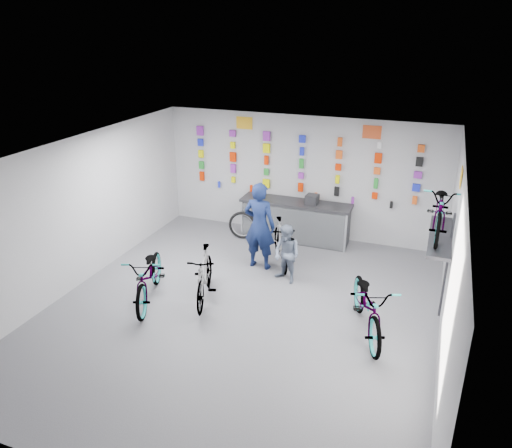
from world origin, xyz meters
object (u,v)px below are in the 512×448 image
at_px(bike_center, 204,276).
at_px(clerk, 260,226).
at_px(bike_right, 368,305).
at_px(customer, 287,254).
at_px(bike_service, 281,243).
at_px(counter, 295,222).
at_px(bike_left, 149,276).

xyz_separation_m(bike_center, clerk, (0.50, 1.69, 0.45)).
distance_m(bike_right, customer, 2.24).
distance_m(bike_service, customer, 0.85).
height_order(counter, bike_right, bike_right).
xyz_separation_m(bike_left, bike_service, (1.86, 2.40, -0.03)).
height_order(counter, customer, customer).
distance_m(clerk, customer, 0.95).
height_order(bike_right, bike_service, bike_right).
bearing_deg(counter, bike_center, -103.69).
bearing_deg(bike_right, bike_center, 159.37).
xyz_separation_m(counter, bike_left, (-1.79, -3.76, 0.04)).
bearing_deg(counter, customer, -78.18).
relative_size(bike_left, clerk, 1.04).
bearing_deg(bike_left, clerk, 34.78).
distance_m(bike_center, bike_right, 3.11).
relative_size(counter, bike_center, 1.57).
height_order(bike_left, bike_center, bike_left).
bearing_deg(customer, counter, 127.31).
xyz_separation_m(bike_service, clerk, (-0.39, -0.31, 0.47)).
xyz_separation_m(counter, bike_center, (-0.82, -3.36, 0.03)).
bearing_deg(customer, clerk, 175.08).
height_order(bike_center, bike_service, bike_center).
distance_m(counter, bike_service, 1.36).
bearing_deg(customer, bike_right, -8.52).
xyz_separation_m(bike_left, clerk, (1.47, 2.09, 0.44)).
height_order(bike_left, bike_right, bike_right).
height_order(bike_right, customer, customer).
height_order(bike_center, bike_right, bike_right).
xyz_separation_m(counter, customer, (0.44, -2.11, 0.13)).
distance_m(bike_center, clerk, 1.82).
distance_m(counter, bike_center, 3.46).
bearing_deg(bike_service, bike_center, -141.07).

